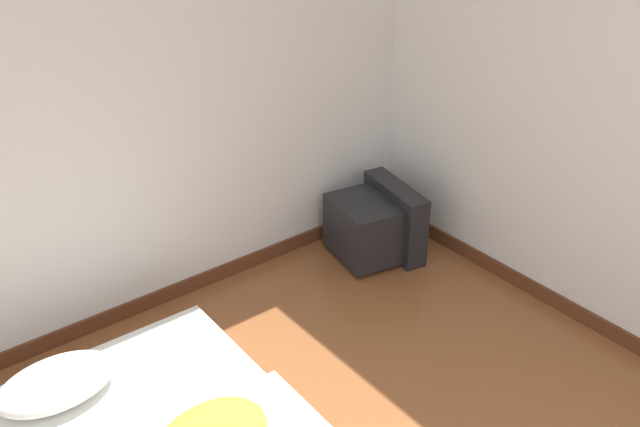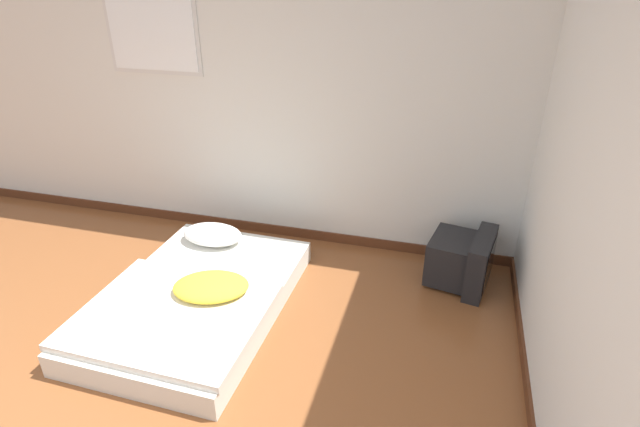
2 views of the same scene
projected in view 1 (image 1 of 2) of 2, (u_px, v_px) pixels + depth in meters
name	position (u px, v px, depth m)	size (l,w,h in m)	color
crt_tv	(376.00, 224.00, 4.40)	(0.54, 0.57, 0.45)	black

